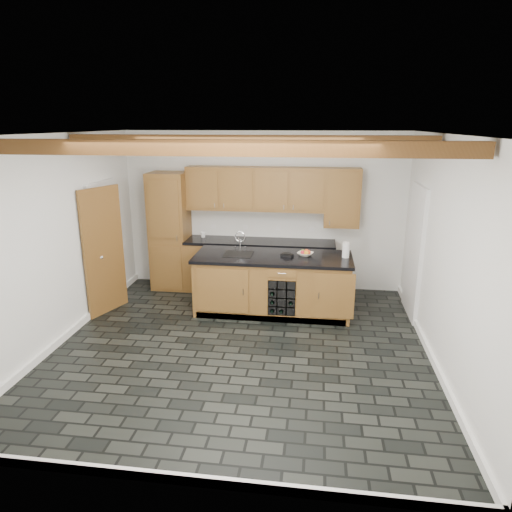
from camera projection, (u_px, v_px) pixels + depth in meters
The scene contains 10 objects.
ground at pixel (241, 347), 6.20m from camera, with size 5.00×5.00×0.00m, color black.
room_shell at pixel (240, 229), 6.28m from camera, with size 5.01×5.00×5.00m.
back_cabinetry at pixel (240, 237), 8.09m from camera, with size 3.65×0.62×2.20m.
island at pixel (273, 284), 7.25m from camera, with size 2.48×0.96×0.93m.
faucet at pixel (239, 252), 7.22m from camera, with size 0.45×0.40×0.34m.
kitchen_scale at pixel (287, 255), 7.08m from camera, with size 0.21×0.16×0.06m.
fruit_bowl at pixel (305, 254), 7.11m from camera, with size 0.24×0.24×0.06m, color silver.
fruit_cluster at pixel (305, 252), 7.10m from camera, with size 0.16×0.17×0.07m.
paper_towel at pixel (346, 250), 7.01m from camera, with size 0.11×0.11×0.24m, color white.
mug at pixel (203, 235), 8.24m from camera, with size 0.11×0.11×0.10m, color white.
Camera 1 is at (0.96, -5.52, 2.93)m, focal length 32.00 mm.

